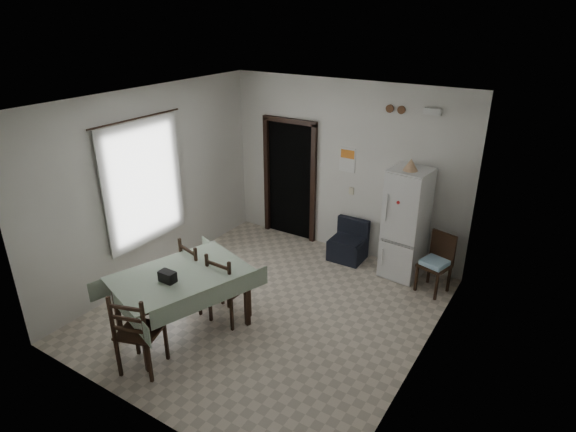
# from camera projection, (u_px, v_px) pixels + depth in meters

# --- Properties ---
(ground) EXTENTS (4.50, 4.50, 0.00)m
(ground) POSITION_uv_depth(u_px,v_px,m) (269.00, 309.00, 6.78)
(ground) COLOR #B9AB97
(ground) RESTS_ON ground
(ceiling) EXTENTS (4.20, 4.50, 0.02)m
(ceiling) POSITION_uv_depth(u_px,v_px,m) (265.00, 101.00, 5.62)
(ceiling) COLOR white
(ceiling) RESTS_ON ground
(wall_back) EXTENTS (4.20, 0.02, 2.90)m
(wall_back) POSITION_uv_depth(u_px,v_px,m) (345.00, 169.00, 7.94)
(wall_back) COLOR silver
(wall_back) RESTS_ON ground
(wall_front) EXTENTS (4.20, 0.02, 2.90)m
(wall_front) POSITION_uv_depth(u_px,v_px,m) (130.00, 296.00, 4.45)
(wall_front) COLOR silver
(wall_front) RESTS_ON ground
(wall_left) EXTENTS (0.02, 4.50, 2.90)m
(wall_left) POSITION_uv_depth(u_px,v_px,m) (152.00, 185.00, 7.23)
(wall_left) COLOR silver
(wall_left) RESTS_ON ground
(wall_right) EXTENTS (0.02, 4.50, 2.90)m
(wall_right) POSITION_uv_depth(u_px,v_px,m) (428.00, 256.00, 5.17)
(wall_right) COLOR silver
(wall_right) RESTS_ON ground
(doorway) EXTENTS (1.06, 0.52, 2.22)m
(doorway) POSITION_uv_depth(u_px,v_px,m) (297.00, 177.00, 8.77)
(doorway) COLOR black
(doorway) RESTS_ON ground
(window_recess) EXTENTS (0.10, 1.20, 1.60)m
(window_recess) POSITION_uv_depth(u_px,v_px,m) (139.00, 182.00, 7.05)
(window_recess) COLOR silver
(window_recess) RESTS_ON ground
(curtain) EXTENTS (0.02, 1.45, 1.85)m
(curtain) POSITION_uv_depth(u_px,v_px,m) (144.00, 183.00, 7.00)
(curtain) COLOR beige
(curtain) RESTS_ON ground
(curtain_rod) EXTENTS (0.02, 1.60, 0.02)m
(curtain_rod) POSITION_uv_depth(u_px,v_px,m) (136.00, 119.00, 6.62)
(curtain_rod) COLOR black
(curtain_rod) RESTS_ON ground
(calendar) EXTENTS (0.28, 0.02, 0.40)m
(calendar) POSITION_uv_depth(u_px,v_px,m) (347.00, 160.00, 7.84)
(calendar) COLOR white
(calendar) RESTS_ON ground
(calendar_image) EXTENTS (0.24, 0.01, 0.14)m
(calendar_image) POSITION_uv_depth(u_px,v_px,m) (348.00, 154.00, 7.79)
(calendar_image) COLOR orange
(calendar_image) RESTS_ON ground
(light_switch) EXTENTS (0.08, 0.02, 0.12)m
(light_switch) POSITION_uv_depth(u_px,v_px,m) (351.00, 191.00, 8.00)
(light_switch) COLOR beige
(light_switch) RESTS_ON ground
(vent_left) EXTENTS (0.12, 0.03, 0.12)m
(vent_left) POSITION_uv_depth(u_px,v_px,m) (390.00, 109.00, 7.16)
(vent_left) COLOR #513420
(vent_left) RESTS_ON ground
(vent_right) EXTENTS (0.12, 0.03, 0.12)m
(vent_right) POSITION_uv_depth(u_px,v_px,m) (401.00, 110.00, 7.07)
(vent_right) COLOR #513420
(vent_right) RESTS_ON ground
(emergency_light) EXTENTS (0.25, 0.07, 0.09)m
(emergency_light) POSITION_uv_depth(u_px,v_px,m) (433.00, 112.00, 6.81)
(emergency_light) COLOR white
(emergency_light) RESTS_ON ground
(fridge) EXTENTS (0.61, 0.61, 1.75)m
(fridge) POSITION_uv_depth(u_px,v_px,m) (406.00, 224.00, 7.32)
(fridge) COLOR silver
(fridge) RESTS_ON ground
(tan_cone) EXTENTS (0.23, 0.23, 0.18)m
(tan_cone) POSITION_uv_depth(u_px,v_px,m) (411.00, 165.00, 6.88)
(tan_cone) COLOR tan
(tan_cone) RESTS_ON fridge
(navy_seat) EXTENTS (0.56, 0.54, 0.67)m
(navy_seat) POSITION_uv_depth(u_px,v_px,m) (348.00, 241.00, 8.00)
(navy_seat) COLOR black
(navy_seat) RESTS_ON ground
(corner_chair) EXTENTS (0.48, 0.48, 0.91)m
(corner_chair) POSITION_uv_depth(u_px,v_px,m) (435.00, 264.00, 7.04)
(corner_chair) COLOR black
(corner_chair) RESTS_ON ground
(dining_table) EXTENTS (1.53, 1.88, 0.85)m
(dining_table) POSITION_uv_depth(u_px,v_px,m) (183.00, 302.00, 6.18)
(dining_table) COLOR #93A78E
(dining_table) RESTS_ON ground
(black_bag) EXTENTS (0.21, 0.13, 0.14)m
(black_bag) POSITION_uv_depth(u_px,v_px,m) (168.00, 277.00, 5.82)
(black_bag) COLOR black
(black_bag) RESTS_ON dining_table
(dining_chair_far_left) EXTENTS (0.54, 0.54, 1.03)m
(dining_chair_far_left) POSITION_uv_depth(u_px,v_px,m) (202.00, 272.00, 6.70)
(dining_chair_far_left) COLOR black
(dining_chair_far_left) RESTS_ON ground
(dining_chair_far_right) EXTENTS (0.45, 0.45, 1.02)m
(dining_chair_far_right) POSITION_uv_depth(u_px,v_px,m) (229.00, 286.00, 6.38)
(dining_chair_far_right) COLOR black
(dining_chair_far_right) RESTS_ON ground
(dining_chair_near_head) EXTENTS (0.58, 0.58, 1.07)m
(dining_chair_near_head) POSITION_uv_depth(u_px,v_px,m) (140.00, 330.00, 5.48)
(dining_chair_near_head) COLOR black
(dining_chair_near_head) RESTS_ON ground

